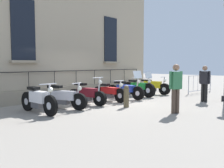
# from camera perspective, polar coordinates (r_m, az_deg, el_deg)

# --- Properties ---
(ground_plane) EXTENTS (60.00, 60.00, 0.00)m
(ground_plane) POSITION_cam_1_polar(r_m,az_deg,el_deg) (10.97, -0.29, -4.15)
(ground_plane) COLOR gray
(building_facade) EXTENTS (0.82, 12.59, 8.99)m
(building_facade) POSITION_cam_1_polar(r_m,az_deg,el_deg) (13.11, -9.77, 16.54)
(building_facade) COLOR tan
(building_facade) RESTS_ON ground_plane
(motorcycle_white) EXTENTS (2.11, 0.63, 1.06)m
(motorcycle_white) POSITION_cam_1_polar(r_m,az_deg,el_deg) (8.66, -16.78, -3.64)
(motorcycle_white) COLOR black
(motorcycle_white) RESTS_ON ground_plane
(motorcycle_silver) EXTENTS (2.04, 0.83, 1.00)m
(motorcycle_silver) POSITION_cam_1_polar(r_m,az_deg,el_deg) (9.36, -11.41, -3.18)
(motorcycle_silver) COLOR black
(motorcycle_silver) RESTS_ON ground_plane
(motorcycle_maroon) EXTENTS (2.06, 0.60, 1.16)m
(motorcycle_maroon) POSITION_cam_1_polar(r_m,az_deg,el_deg) (10.22, -5.93, -2.48)
(motorcycle_maroon) COLOR black
(motorcycle_maroon) RESTS_ON ground_plane
(motorcycle_red) EXTENTS (2.01, 0.65, 0.98)m
(motorcycle_red) POSITION_cam_1_polar(r_m,az_deg,el_deg) (11.03, -0.62, -1.98)
(motorcycle_red) COLOR black
(motorcycle_red) RESTS_ON ground_plane
(motorcycle_blue) EXTENTS (2.17, 0.74, 1.38)m
(motorcycle_blue) POSITION_cam_1_polar(r_m,az_deg,el_deg) (11.84, 3.18, -1.31)
(motorcycle_blue) COLOR black
(motorcycle_blue) RESTS_ON ground_plane
(motorcycle_green) EXTENTS (2.07, 0.62, 1.31)m
(motorcycle_green) POSITION_cam_1_polar(r_m,az_deg,el_deg) (12.84, 6.25, -0.90)
(motorcycle_green) COLOR black
(motorcycle_green) RESTS_ON ground_plane
(motorcycle_yellow) EXTENTS (2.18, 0.54, 1.00)m
(motorcycle_yellow) POSITION_cam_1_polar(r_m,az_deg,el_deg) (13.96, 9.33, -0.62)
(motorcycle_yellow) COLOR black
(motorcycle_yellow) RESTS_ON ground_plane
(crowd_barrier) EXTENTS (0.40, 2.49, 1.05)m
(crowd_barrier) POSITION_cam_1_polar(r_m,az_deg,el_deg) (15.26, 19.86, 0.18)
(crowd_barrier) COLOR #B7B7BF
(crowd_barrier) RESTS_ON ground_plane
(bollard) EXTENTS (0.21, 0.21, 0.86)m
(bollard) POSITION_cam_1_polar(r_m,az_deg,el_deg) (9.52, 3.37, -2.86)
(bollard) COLOR brown
(bollard) RESTS_ON ground_plane
(pedestrian_standing) EXTENTS (0.52, 0.29, 1.61)m
(pedestrian_standing) POSITION_cam_1_polar(r_m,az_deg,el_deg) (11.56, 20.79, 0.51)
(pedestrian_standing) COLOR black
(pedestrian_standing) RESTS_ON ground_plane
(pedestrian_walking) EXTENTS (0.35, 0.49, 1.68)m
(pedestrian_walking) POSITION_cam_1_polar(r_m,az_deg,el_deg) (8.55, 14.64, -0.38)
(pedestrian_walking) COLOR #47382D
(pedestrian_walking) RESTS_ON ground_plane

